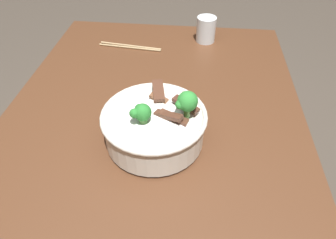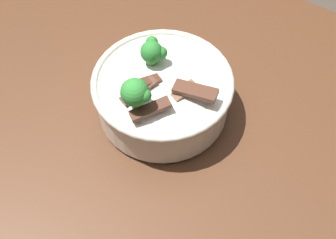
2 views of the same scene
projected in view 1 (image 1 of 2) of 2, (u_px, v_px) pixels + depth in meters
dining_table at (145, 194)px, 0.78m from camera, size 1.47×0.83×0.77m
rice_bowl at (155, 123)px, 0.71m from camera, size 0.25×0.25×0.16m
drinking_glass at (206, 31)px, 1.11m from camera, size 0.07×0.07×0.09m
chopsticks_pair at (130, 47)px, 1.10m from camera, size 0.05×0.23×0.01m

